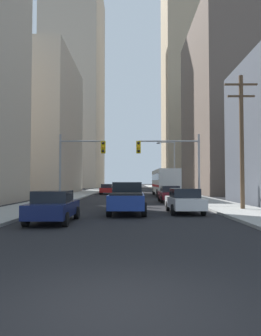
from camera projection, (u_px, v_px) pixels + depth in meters
ground_plane at (115, 308)px, 4.83m from camera, size 400.00×400.00×0.00m
sidewalk_left at (90, 192)px, 54.84m from camera, size 3.64×160.00×0.15m
sidewalk_right at (172, 192)px, 54.74m from camera, size 3.64×160.00×0.15m
city_bus at (165, 181)px, 40.52m from camera, size 2.67×11.52×3.40m
pickup_truck_blue at (127, 198)px, 18.96m from camera, size 2.20×5.43×1.90m
sedan_navy at (53, 206)px, 14.73m from camera, size 1.95×4.22×1.52m
sedan_white at (184, 201)px, 19.02m from camera, size 1.95×4.26×1.52m
sedan_maroon at (170, 194)px, 28.75m from camera, size 1.95×4.25×1.52m
sedan_red at (107, 189)px, 45.85m from camera, size 1.95×4.24×1.52m
traffic_signal_near_left at (80, 157)px, 26.65m from camera, size 3.99×0.44×6.00m
traffic_signal_near_right at (171, 156)px, 26.60m from camera, size 5.46×0.44×6.00m
utility_pole_right at (242, 139)px, 20.66m from camera, size 2.20×0.28×9.05m
street_lamp_right at (172, 162)px, 42.77m from camera, size 2.60×0.32×7.50m
building_left_mid_office at (26, 126)px, 51.90m from camera, size 15.85×19.14×22.28m
building_left_far_tower at (75, 86)px, 95.92m from camera, size 16.10×25.89×62.78m
building_right_mid_block at (260, 108)px, 50.59m from camera, size 22.28×22.69×27.87m
building_right_far_highrise at (198, 80)px, 95.25m from camera, size 20.71×20.85×65.82m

